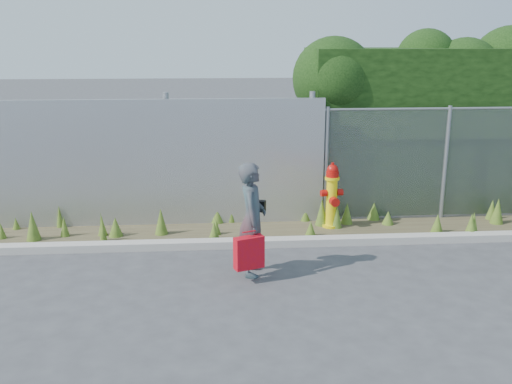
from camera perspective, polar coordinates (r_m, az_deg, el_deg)
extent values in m
plane|color=#3F3E41|center=(7.43, 3.15, -10.28)|extent=(80.00, 80.00, 0.00)
cube|color=#ACA49B|center=(9.05, 1.71, -5.04)|extent=(16.00, 0.22, 0.12)
cube|color=#4A402A|center=(9.63, 1.35, -4.12)|extent=(16.00, 1.20, 0.01)
cone|color=#41611D|center=(9.74, -15.20, -3.18)|extent=(0.09, 0.09, 0.42)
cone|color=#41611D|center=(9.88, -21.43, -3.23)|extent=(0.24, 0.24, 0.50)
cone|color=#41611D|center=(10.40, -19.04, -2.38)|extent=(0.13, 0.13, 0.40)
cone|color=#41611D|center=(9.99, 6.59, -2.11)|extent=(0.23, 0.23, 0.47)
cone|color=#41611D|center=(10.19, -24.11, -3.63)|extent=(0.15, 0.15, 0.27)
cone|color=#41611D|center=(10.24, 4.93, -2.22)|extent=(0.20, 0.20, 0.27)
cone|color=#41611D|center=(9.61, -9.48, -2.98)|extent=(0.22, 0.22, 0.46)
cone|color=#41611D|center=(10.65, -22.24, -2.12)|extent=(0.11, 0.11, 0.46)
cone|color=#41611D|center=(11.11, 22.52, -1.69)|extent=(0.20, 0.20, 0.37)
cone|color=#41611D|center=(10.10, -2.46, -1.95)|extent=(0.14, 0.14, 0.43)
cone|color=#41611D|center=(9.77, -15.11, -3.38)|extent=(0.16, 0.16, 0.33)
cone|color=#41611D|center=(10.58, -22.87, -2.99)|extent=(0.13, 0.13, 0.21)
cone|color=#41611D|center=(10.48, 11.70, -1.95)|extent=(0.24, 0.24, 0.32)
cone|color=#41611D|center=(9.22, -4.21, -4.01)|extent=(0.20, 0.20, 0.33)
cone|color=#41611D|center=(10.15, 9.08, -2.18)|extent=(0.22, 0.22, 0.39)
cone|color=#41611D|center=(10.27, 13.06, -2.60)|extent=(0.22, 0.22, 0.25)
cone|color=#41611D|center=(9.52, -3.99, -3.60)|extent=(0.16, 0.16, 0.26)
cone|color=#41611D|center=(10.05, 17.67, -3.07)|extent=(0.21, 0.21, 0.33)
cone|color=#41611D|center=(10.11, -3.89, -2.38)|extent=(0.23, 0.23, 0.29)
cone|color=#41611D|center=(9.91, -18.61, -3.34)|extent=(0.15, 0.15, 0.35)
cone|color=#41611D|center=(10.03, 20.71, -3.17)|extent=(0.22, 0.22, 0.40)
cone|color=#41611D|center=(10.17, 2.44, -1.78)|extent=(0.12, 0.12, 0.44)
cone|color=#41611D|center=(10.10, 20.91, -3.04)|extent=(0.19, 0.19, 0.41)
cone|color=#41611D|center=(10.88, 23.00, -1.82)|extent=(0.23, 0.23, 0.46)
cone|color=#41611D|center=(9.48, -15.07, -3.63)|extent=(0.12, 0.12, 0.44)
cone|color=#41611D|center=(9.68, -13.87, -3.47)|extent=(0.24, 0.24, 0.33)
cone|color=#41611D|center=(9.90, 8.07, -2.43)|extent=(0.20, 0.20, 0.44)
cone|color=#41611D|center=(9.46, 5.48, -3.75)|extent=(0.19, 0.19, 0.26)
cube|color=#A3A4AA|center=(10.15, -17.56, 2.59)|extent=(8.50, 0.08, 2.20)
cylinder|color=gray|center=(10.61, -24.03, 2.78)|extent=(0.10, 0.10, 2.30)
cylinder|color=gray|center=(10.01, -8.76, 3.26)|extent=(0.10, 0.10, 2.30)
cylinder|color=gray|center=(10.12, 5.51, 3.50)|extent=(0.10, 0.10, 2.30)
cube|color=gray|center=(11.15, 23.38, 2.61)|extent=(6.50, 0.03, 2.00)
cylinder|color=gray|center=(11.00, 23.93, 7.69)|extent=(6.50, 0.04, 0.04)
cylinder|color=gray|center=(10.08, 7.01, 2.67)|extent=(0.07, 0.07, 2.05)
cylinder|color=gray|center=(10.70, 18.40, 2.74)|extent=(0.07, 0.07, 2.05)
cube|color=black|center=(12.08, 22.76, 5.98)|extent=(7.30, 1.60, 3.00)
sphere|color=black|center=(10.72, 7.77, 11.19)|extent=(1.52, 1.52, 1.52)
sphere|color=black|center=(11.34, 10.80, 10.71)|extent=(1.29, 1.29, 1.29)
sphere|color=black|center=(11.50, 16.63, 12.61)|extent=(1.13, 1.13, 1.13)
sphere|color=black|center=(11.51, 20.08, 11.09)|extent=(1.31, 1.31, 1.31)
sphere|color=black|center=(12.03, 23.99, 11.54)|extent=(1.46, 1.46, 1.46)
cylinder|color=yellow|center=(9.98, 7.46, -3.39)|extent=(0.28, 0.28, 0.06)
cylinder|color=yellow|center=(9.86, 7.54, -1.18)|extent=(0.18, 0.18, 0.86)
cylinder|color=yellow|center=(9.75, 7.63, 1.38)|extent=(0.24, 0.24, 0.05)
cylinder|color=#B20F0A|center=(9.73, 7.65, 1.78)|extent=(0.21, 0.21, 0.10)
sphere|color=#B20F0A|center=(9.71, 7.66, 2.19)|extent=(0.19, 0.19, 0.19)
cylinder|color=#B20F0A|center=(9.69, 7.68, 2.78)|extent=(0.05, 0.05, 0.05)
cylinder|color=#B20F0A|center=(9.78, 6.77, -0.08)|extent=(0.10, 0.11, 0.11)
cylinder|color=#B20F0A|center=(9.84, 8.39, -0.05)|extent=(0.10, 0.11, 0.11)
cylinder|color=#B20F0A|center=(9.71, 7.72, -0.98)|extent=(0.15, 0.12, 0.15)
imported|color=#11656B|center=(7.79, -0.39, -2.75)|extent=(0.45, 0.62, 1.58)
cube|color=#B70A22|center=(7.64, -0.71, -6.07)|extent=(0.40, 0.15, 0.44)
cylinder|color=#B70A22|center=(7.54, -0.72, -3.99)|extent=(0.19, 0.02, 0.02)
cube|color=black|center=(7.94, 0.19, -1.39)|extent=(0.21, 0.09, 0.16)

